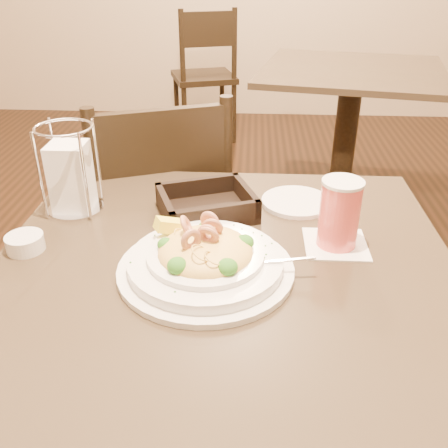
# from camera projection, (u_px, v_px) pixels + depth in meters

# --- Properties ---
(main_table) EXTENTS (0.90, 0.90, 0.74)m
(main_table) POSITION_uv_depth(u_px,v_px,m) (223.00, 356.00, 1.07)
(main_table) COLOR black
(main_table) RESTS_ON ground
(background_table) EXTENTS (1.06, 1.06, 0.74)m
(background_table) POSITION_uv_depth(u_px,v_px,m) (348.00, 113.00, 2.63)
(background_table) COLOR black
(background_table) RESTS_ON ground
(dining_chair_near) EXTENTS (0.54, 0.54, 0.93)m
(dining_chair_near) POSITION_uv_depth(u_px,v_px,m) (160.00, 226.00, 1.59)
(dining_chair_near) COLOR black
(dining_chair_near) RESTS_ON ground
(dining_chair_far) EXTENTS (0.53, 0.53, 0.93)m
(dining_chair_far) POSITION_uv_depth(u_px,v_px,m) (205.00, 72.00, 3.55)
(dining_chair_far) COLOR black
(dining_chair_far) RESTS_ON ground
(pasta_bowl) EXTENTS (0.37, 0.33, 0.11)m
(pasta_bowl) POSITION_uv_depth(u_px,v_px,m) (205.00, 258.00, 0.92)
(pasta_bowl) COLOR white
(pasta_bowl) RESTS_ON main_table
(drink_glass) EXTENTS (0.13, 0.13, 0.14)m
(drink_glass) POSITION_uv_depth(u_px,v_px,m) (339.00, 214.00, 0.99)
(drink_glass) COLOR white
(drink_glass) RESTS_ON main_table
(bread_basket) EXTENTS (0.25, 0.23, 0.06)m
(bread_basket) POSITION_uv_depth(u_px,v_px,m) (207.00, 206.00, 1.13)
(bread_basket) COLOR black
(bread_basket) RESTS_ON main_table
(napkin_caddy) EXTENTS (0.13, 0.13, 0.20)m
(napkin_caddy) POSITION_uv_depth(u_px,v_px,m) (71.00, 175.00, 1.12)
(napkin_caddy) COLOR silver
(napkin_caddy) RESTS_ON main_table
(side_plate) EXTENTS (0.19, 0.19, 0.01)m
(side_plate) POSITION_uv_depth(u_px,v_px,m) (296.00, 202.00, 1.18)
(side_plate) COLOR white
(side_plate) RESTS_ON main_table
(butter_ramekin) EXTENTS (0.09, 0.09, 0.03)m
(butter_ramekin) POSITION_uv_depth(u_px,v_px,m) (25.00, 243.00, 1.00)
(butter_ramekin) COLOR white
(butter_ramekin) RESTS_ON main_table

